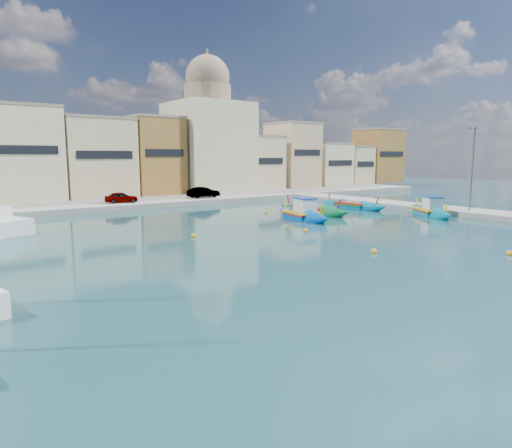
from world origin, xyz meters
name	(u,v)px	position (x,y,z in m)	size (l,w,h in m)	color
ground	(408,250)	(0.00, 0.00, 0.00)	(160.00, 160.00, 0.00)	#13323A
north_quay	(169,201)	(0.00, 32.00, 0.30)	(80.00, 8.00, 0.60)	gray
north_townhouses	(190,159)	(6.68, 39.36, 5.00)	(83.20, 7.87, 10.19)	beige
church_block	(208,134)	(10.00, 40.00, 8.41)	(10.00, 10.00, 19.10)	beige
quay_street_lamp	(472,168)	(17.44, 6.00, 4.34)	(1.18, 0.16, 8.00)	#595B60
parked_cars	(74,199)	(-10.80, 30.50, 1.22)	(29.74, 2.00, 1.29)	#4C1919
luzzu_turquoise_cabin	(430,212)	(14.98, 8.34, 0.33)	(6.22, 8.20, 2.75)	#007DA2
luzzu_blue_cabin	(302,215)	(3.75, 13.42, 0.36)	(3.43, 8.49, 2.93)	#0050AB
luzzu_cyan_mid	(352,206)	(13.20, 16.24, 0.26)	(2.74, 8.55, 2.49)	#00739C
luzzu_green	(312,211)	(6.78, 15.38, 0.29)	(3.19, 8.85, 2.73)	#0A6D37
mooring_buoys	(350,231)	(2.16, 6.42, 0.08)	(25.23, 22.80, 0.36)	#FEA51A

